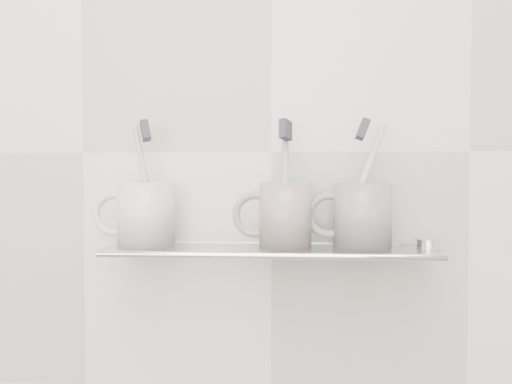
# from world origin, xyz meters

# --- Properties ---
(wall_back) EXTENTS (2.50, 0.00, 2.50)m
(wall_back) POSITION_xyz_m (0.00, 1.10, 1.25)
(wall_back) COLOR silver
(wall_back) RESTS_ON ground
(shelf_glass) EXTENTS (0.50, 0.12, 0.01)m
(shelf_glass) POSITION_xyz_m (0.00, 1.04, 1.10)
(shelf_glass) COLOR silver
(shelf_glass) RESTS_ON wall_back
(shelf_rail) EXTENTS (0.50, 0.01, 0.01)m
(shelf_rail) POSITION_xyz_m (0.00, 0.98, 1.10)
(shelf_rail) COLOR silver
(shelf_rail) RESTS_ON shelf_glass
(bracket_left) EXTENTS (0.02, 0.03, 0.02)m
(bracket_left) POSITION_xyz_m (-0.21, 1.09, 1.09)
(bracket_left) COLOR silver
(bracket_left) RESTS_ON wall_back
(bracket_right) EXTENTS (0.02, 0.03, 0.02)m
(bracket_right) POSITION_xyz_m (0.21, 1.09, 1.09)
(bracket_right) COLOR silver
(bracket_right) RESTS_ON wall_back
(mug_left) EXTENTS (0.11, 0.11, 0.10)m
(mug_left) POSITION_xyz_m (-0.20, 1.04, 1.15)
(mug_left) COLOR silver
(mug_left) RESTS_ON shelf_glass
(mug_left_handle) EXTENTS (0.07, 0.01, 0.07)m
(mug_left_handle) POSITION_xyz_m (-0.25, 1.04, 1.15)
(mug_left_handle) COLOR silver
(mug_left_handle) RESTS_ON mug_left
(toothbrush_left) EXTENTS (0.06, 0.05, 0.19)m
(toothbrush_left) POSITION_xyz_m (-0.20, 1.04, 1.20)
(toothbrush_left) COLOR #A9A7B9
(toothbrush_left) RESTS_ON mug_left
(bristles_left) EXTENTS (0.03, 0.03, 0.04)m
(bristles_left) POSITION_xyz_m (-0.20, 1.04, 1.28)
(bristles_left) COLOR #31313A
(bristles_left) RESTS_ON toothbrush_left
(mug_center) EXTENTS (0.09, 0.09, 0.10)m
(mug_center) POSITION_xyz_m (0.02, 1.04, 1.15)
(mug_center) COLOR silver
(mug_center) RESTS_ON shelf_glass
(mug_center_handle) EXTENTS (0.07, 0.01, 0.07)m
(mug_center_handle) POSITION_xyz_m (-0.02, 1.04, 1.15)
(mug_center_handle) COLOR silver
(mug_center_handle) RESTS_ON mug_center
(toothbrush_center) EXTENTS (0.01, 0.06, 0.19)m
(toothbrush_center) POSITION_xyz_m (0.02, 1.04, 1.20)
(toothbrush_center) COLOR #9C9BB3
(toothbrush_center) RESTS_ON mug_center
(bristles_center) EXTENTS (0.02, 0.03, 0.04)m
(bristles_center) POSITION_xyz_m (0.02, 1.04, 1.28)
(bristles_center) COLOR #31313A
(bristles_center) RESTS_ON toothbrush_center
(mug_right) EXTENTS (0.10, 0.10, 0.10)m
(mug_right) POSITION_xyz_m (0.14, 1.04, 1.15)
(mug_right) COLOR silver
(mug_right) RESTS_ON shelf_glass
(mug_right_handle) EXTENTS (0.07, 0.01, 0.07)m
(mug_right_handle) POSITION_xyz_m (0.09, 1.04, 1.15)
(mug_right_handle) COLOR silver
(mug_right_handle) RESTS_ON mug_right
(toothbrush_right) EXTENTS (0.08, 0.04, 0.18)m
(toothbrush_right) POSITION_xyz_m (0.14, 1.04, 1.20)
(toothbrush_right) COLOR silver
(toothbrush_right) RESTS_ON mug_right
(bristles_right) EXTENTS (0.02, 0.03, 0.04)m
(bristles_right) POSITION_xyz_m (0.14, 1.04, 1.28)
(bristles_right) COLOR #31313A
(bristles_right) RESTS_ON toothbrush_right
(chrome_cap) EXTENTS (0.03, 0.03, 0.01)m
(chrome_cap) POSITION_xyz_m (0.24, 1.04, 1.11)
(chrome_cap) COLOR silver
(chrome_cap) RESTS_ON shelf_glass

